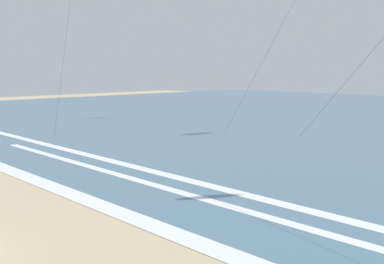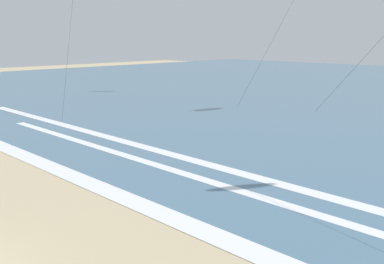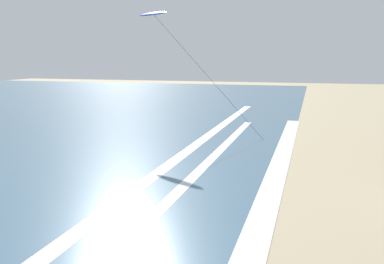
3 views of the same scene
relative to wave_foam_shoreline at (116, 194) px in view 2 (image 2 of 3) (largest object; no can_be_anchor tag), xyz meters
The scene contains 3 objects.
wave_foam_shoreline is the anchor object (origin of this frame).
wave_foam_mid_break 4.39m from the wave_foam_shoreline, 61.19° to the left, with size 39.26×0.58×0.01m, color white.
wave_foam_outer_break 6.95m from the wave_foam_shoreline, 55.72° to the left, with size 59.93×0.76×0.01m, color white.
Camera 2 is at (11.97, -2.11, 6.23)m, focal length 40.89 mm.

